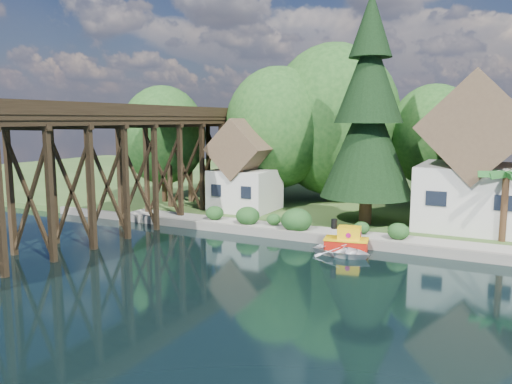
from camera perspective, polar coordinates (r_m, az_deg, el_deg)
ground at (r=26.13m, az=5.32°, el=-10.14°), size 140.00×140.00×0.00m
bank at (r=58.37m, az=17.64°, el=0.01°), size 140.00×52.00×0.50m
seawall at (r=32.49m, az=17.21°, el=-6.23°), size 60.00×0.40×0.62m
promenade at (r=33.45m, az=20.99°, el=-5.61°), size 50.00×2.60×0.06m
trestle_bridge at (r=37.85m, az=-14.69°, el=3.62°), size 4.12×44.18×9.30m
house_left at (r=39.29m, az=23.81°, el=3.04°), size 7.64×8.64×11.02m
shed at (r=42.82m, az=-1.23°, el=2.36°), size 5.09×5.40×7.85m
bg_trees at (r=45.09m, az=16.66°, el=6.72°), size 49.90×13.30×10.57m
shrubs at (r=35.80m, az=3.92°, el=-3.04°), size 15.76×2.47×1.70m
conifer at (r=37.62m, az=12.72°, el=8.61°), size 6.82×6.82×16.80m
palm_tree at (r=35.17m, az=26.70°, el=1.58°), size 3.38×3.38×4.79m
tugboat at (r=32.46m, az=10.35°, el=-5.48°), size 2.97×1.96×1.99m
boat_white_a at (r=31.02m, az=9.85°, el=-6.53°), size 4.01×3.15×0.75m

